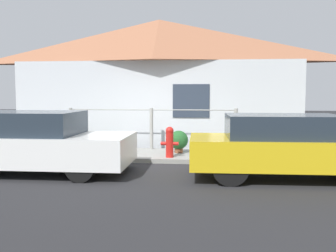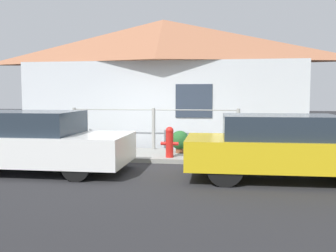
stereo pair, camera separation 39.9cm
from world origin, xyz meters
name	(u,v)px [view 2 (the right image)]	position (x,y,z in m)	size (l,w,h in m)	color
ground_plane	(141,163)	(0.00, 0.00, 0.00)	(60.00, 60.00, 0.00)	#262628
sidewalk	(148,155)	(0.00, 0.90, 0.06)	(24.00, 1.80, 0.11)	gray
house	(163,47)	(0.00, 3.30, 3.22)	(9.26, 2.23, 4.12)	silver
fence	(154,127)	(0.00, 1.65, 0.76)	(4.90, 0.10, 1.18)	#999993
car_left	(30,141)	(-2.20, -1.32, 0.66)	(4.30, 1.81, 1.32)	white
car_right	(286,147)	(3.22, -1.32, 0.66)	(4.04, 1.73, 1.29)	gold
fire_hydrant	(170,141)	(0.67, 0.29, 0.52)	(0.45, 0.20, 0.77)	red
potted_plant_near_hydrant	(180,141)	(0.84, 1.06, 0.44)	(0.51, 0.51, 0.60)	brown
potted_plant_by_fence	(100,140)	(-1.49, 1.30, 0.39)	(0.41, 0.41, 0.53)	brown
potted_plant_corner	(270,142)	(3.25, 1.36, 0.41)	(0.42, 0.42, 0.52)	#9E5638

